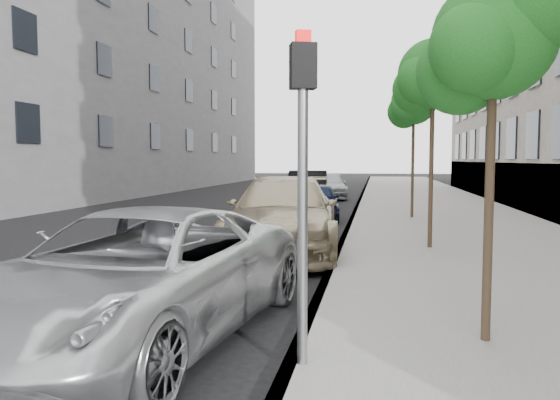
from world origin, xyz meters
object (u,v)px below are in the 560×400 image
(tree_mid, at_px, (434,74))
(sedan_black, at_px, (308,189))
(suv, at_px, (284,215))
(tree_near, at_px, (496,38))
(minivan, at_px, (139,275))
(sedan_rear, at_px, (328,186))
(sedan_blue, at_px, (317,201))
(signal_pole, at_px, (303,159))
(tree_far, at_px, (415,102))

(tree_mid, bearing_deg, sedan_black, 110.26)
(suv, xyz_separation_m, sedan_black, (-0.96, 12.03, -0.05))
(tree_near, xyz_separation_m, tree_mid, (0.00, 6.50, 0.62))
(minivan, xyz_separation_m, suv, (0.66, 6.34, 0.09))
(sedan_rear, bearing_deg, suv, -96.17)
(sedan_blue, bearing_deg, minivan, -98.10)
(signal_pole, height_order, minivan, signal_pole)
(tree_near, bearing_deg, sedan_rear, 99.27)
(signal_pole, bearing_deg, sedan_black, 79.07)
(signal_pole, height_order, suv, signal_pole)
(tree_near, relative_size, tree_far, 0.84)
(tree_far, bearing_deg, suv, -115.69)
(tree_mid, relative_size, sedan_blue, 1.25)
(tree_near, relative_size, sedan_black, 0.83)
(suv, relative_size, sedan_black, 1.20)
(suv, bearing_deg, sedan_blue, 84.49)
(suv, bearing_deg, signal_pole, -84.41)
(tree_mid, xyz_separation_m, minivan, (-3.98, -6.75, -3.26))
(sedan_blue, distance_m, sedan_black, 5.09)
(tree_near, height_order, minivan, tree_near)
(tree_near, distance_m, tree_far, 13.02)
(sedan_blue, xyz_separation_m, sedan_rear, (-0.51, 10.39, 0.02))
(tree_near, relative_size, suv, 0.69)
(minivan, xyz_separation_m, sedan_rear, (0.14, 23.77, -0.09))
(tree_far, xyz_separation_m, minivan, (-3.98, -13.25, -3.31))
(tree_mid, height_order, tree_far, tree_far)
(sedan_blue, bearing_deg, tree_mid, -68.62)
(signal_pole, bearing_deg, tree_mid, 57.74)
(signal_pole, xyz_separation_m, sedan_rear, (-1.91, 24.57, -1.45))
(tree_mid, xyz_separation_m, tree_far, (-0.00, 6.50, 0.05))
(tree_mid, bearing_deg, tree_near, -90.00)
(tree_mid, height_order, suv, tree_mid)
(tree_far, relative_size, signal_pole, 1.52)
(sedan_black, bearing_deg, minivan, -94.24)
(suv, xyz_separation_m, sedan_rear, (-0.51, 17.43, -0.18))
(tree_near, height_order, sedan_rear, tree_near)
(minivan, relative_size, sedan_black, 1.12)
(signal_pole, distance_m, minivan, 2.59)
(minivan, xyz_separation_m, sedan_blue, (0.66, 13.38, -0.11))
(signal_pole, relative_size, sedan_blue, 0.83)
(sedan_rear, bearing_deg, sedan_blue, -95.03)
(signal_pole, height_order, sedan_blue, signal_pole)
(signal_pole, xyz_separation_m, sedan_black, (-2.36, 19.17, -1.32))
(tree_far, distance_m, sedan_rear, 11.70)
(tree_far, height_order, minivan, tree_far)
(tree_mid, height_order, sedan_rear, tree_mid)
(sedan_blue, xyz_separation_m, sedan_black, (-0.96, 4.99, 0.15))
(tree_far, relative_size, minivan, 0.88)
(tree_near, bearing_deg, sedan_black, 103.31)
(signal_pole, bearing_deg, tree_far, 64.25)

